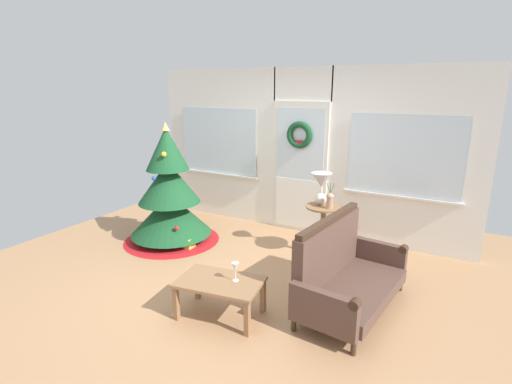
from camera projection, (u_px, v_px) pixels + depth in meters
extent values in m
plane|color=#AD7F56|center=(230.00, 283.00, 4.66)|extent=(6.76, 6.76, 0.00)
cube|color=white|center=(220.00, 145.00, 6.80)|extent=(2.15, 0.08, 2.55)
cube|color=white|center=(404.00, 161.00, 5.37)|extent=(2.15, 0.08, 2.55)
cube|color=white|center=(303.00, 84.00, 5.81)|extent=(0.94, 0.08, 0.50)
cube|color=silver|center=(300.00, 168.00, 6.12)|extent=(0.90, 0.05, 2.05)
cube|color=white|center=(298.00, 204.00, 6.25)|extent=(0.78, 0.02, 0.80)
cube|color=silver|center=(300.00, 144.00, 6.00)|extent=(0.78, 0.01, 1.10)
cube|color=silver|center=(218.00, 141.00, 6.73)|extent=(1.50, 0.01, 1.10)
cube|color=silver|center=(404.00, 156.00, 5.30)|extent=(1.50, 0.01, 1.10)
cube|color=silver|center=(219.00, 174.00, 6.87)|extent=(1.59, 0.06, 0.03)
cube|color=silver|center=(400.00, 197.00, 5.44)|extent=(1.59, 0.06, 0.03)
torus|color=#164424|center=(299.00, 135.00, 5.93)|extent=(0.41, 0.09, 0.41)
cube|color=red|center=(299.00, 144.00, 5.95)|extent=(0.10, 0.02, 0.10)
cylinder|color=#4C331E|center=(172.00, 234.00, 5.94)|extent=(0.10, 0.10, 0.18)
cone|color=red|center=(172.00, 237.00, 5.95)|extent=(1.43, 1.43, 0.10)
cone|color=#194C28|center=(171.00, 214.00, 5.85)|extent=(1.20, 1.20, 0.61)
cone|color=#194C28|center=(169.00, 182.00, 5.72)|extent=(0.91, 0.91, 0.61)
cone|color=#194C28|center=(167.00, 149.00, 5.59)|extent=(0.62, 0.62, 0.61)
cone|color=#E0BC4C|center=(165.00, 126.00, 5.51)|extent=(0.12, 0.12, 0.12)
sphere|color=red|center=(177.00, 228.00, 5.46)|extent=(0.06, 0.06, 0.06)
sphere|color=gold|center=(164.00, 154.00, 5.37)|extent=(0.07, 0.07, 0.07)
sphere|color=silver|center=(169.00, 180.00, 6.10)|extent=(0.07, 0.07, 0.07)
sphere|color=#264CB2|center=(174.00, 153.00, 5.85)|extent=(0.08, 0.08, 0.08)
sphere|color=red|center=(185.00, 167.00, 5.90)|extent=(0.07, 0.07, 0.07)
sphere|color=gold|center=(145.00, 195.00, 5.86)|extent=(0.05, 0.05, 0.05)
sphere|color=silver|center=(156.00, 155.00, 5.75)|extent=(0.07, 0.07, 0.07)
sphere|color=#264CB2|center=(154.00, 178.00, 5.42)|extent=(0.06, 0.06, 0.06)
cylinder|color=#3D281C|center=(353.00, 348.00, 3.39)|extent=(0.05, 0.05, 0.14)
cylinder|color=#3D281C|center=(400.00, 285.00, 4.47)|extent=(0.05, 0.05, 0.14)
cylinder|color=#3D281C|center=(294.00, 324.00, 3.73)|extent=(0.05, 0.05, 0.14)
cylinder|color=#3D281C|center=(351.00, 271.00, 4.81)|extent=(0.05, 0.05, 0.14)
cube|color=brown|center=(353.00, 291.00, 4.07)|extent=(0.87, 1.40, 0.14)
cube|color=brown|center=(328.00, 250.00, 4.14)|extent=(0.27, 1.33, 0.62)
cube|color=#3D281C|center=(330.00, 220.00, 4.05)|extent=(0.23, 1.29, 0.06)
cube|color=brown|center=(323.00, 311.00, 3.48)|extent=(0.67, 0.17, 0.38)
cylinder|color=#3D281C|center=(355.00, 304.00, 3.27)|extent=(0.10, 0.10, 0.09)
cube|color=brown|center=(377.00, 257.00, 4.59)|extent=(0.67, 0.17, 0.38)
cylinder|color=#3D281C|center=(404.00, 249.00, 4.38)|extent=(0.10, 0.10, 0.09)
cylinder|color=#8E6642|center=(324.00, 207.00, 5.24)|extent=(0.48, 0.48, 0.02)
cylinder|color=#8E6642|center=(323.00, 232.00, 5.33)|extent=(0.07, 0.07, 0.69)
cube|color=#8E6642|center=(333.00, 256.00, 5.34)|extent=(0.20, 0.05, 0.04)
cube|color=#8E6642|center=(320.00, 249.00, 5.57)|extent=(0.14, 0.20, 0.04)
cube|color=#8E6642|center=(312.00, 256.00, 5.34)|extent=(0.14, 0.20, 0.04)
sphere|color=silver|center=(321.00, 199.00, 5.28)|extent=(0.16, 0.16, 0.16)
cylinder|color=silver|center=(321.00, 190.00, 5.24)|extent=(0.02, 0.02, 0.06)
cone|color=silver|center=(322.00, 180.00, 5.21)|extent=(0.28, 0.28, 0.20)
cylinder|color=tan|center=(330.00, 202.00, 5.12)|extent=(0.09, 0.09, 0.16)
sphere|color=tan|center=(330.00, 197.00, 5.10)|extent=(0.10, 0.10, 0.10)
cylinder|color=#4C7042|center=(329.00, 189.00, 5.08)|extent=(0.07, 0.01, 0.17)
cylinder|color=#4C7042|center=(330.00, 189.00, 5.07)|extent=(0.01, 0.01, 0.18)
cylinder|color=#4C7042|center=(332.00, 189.00, 5.06)|extent=(0.07, 0.01, 0.17)
cube|color=#8E6642|center=(220.00, 282.00, 3.90)|extent=(0.91, 0.64, 0.03)
cube|color=#8E6642|center=(176.00, 303.00, 3.88)|extent=(0.05, 0.05, 0.36)
cube|color=#8E6642|center=(247.00, 319.00, 3.63)|extent=(0.05, 0.05, 0.36)
cube|color=#8E6642|center=(198.00, 283.00, 4.28)|extent=(0.05, 0.05, 0.36)
cube|color=#8E6642|center=(263.00, 296.00, 4.02)|extent=(0.05, 0.05, 0.36)
cylinder|color=silver|center=(236.00, 280.00, 3.89)|extent=(0.06, 0.06, 0.01)
cylinder|color=silver|center=(235.00, 276.00, 3.88)|extent=(0.01, 0.01, 0.10)
cone|color=silver|center=(235.00, 267.00, 3.86)|extent=(0.08, 0.08, 0.09)
cube|color=#D8C64C|center=(188.00, 243.00, 5.61)|extent=(0.17, 0.15, 0.17)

